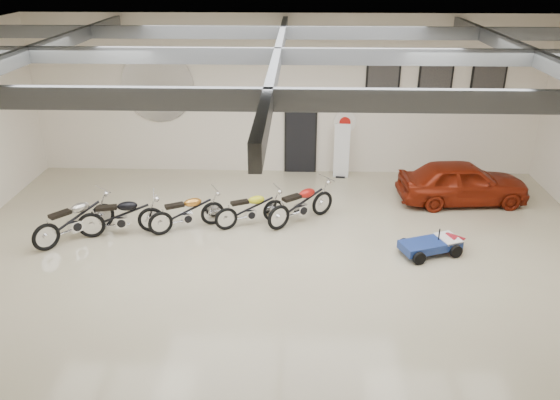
{
  "coord_description": "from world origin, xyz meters",
  "views": [
    {
      "loc": [
        0.42,
        -10.92,
        6.59
      ],
      "look_at": [
        0.0,
        1.2,
        1.1
      ],
      "focal_mm": 35.0,
      "sensor_mm": 36.0,
      "label": 1
    }
  ],
  "objects_px": {
    "banner_stand": "(342,151)",
    "motorcycle_black": "(121,215)",
    "motorcycle_silver": "(74,219)",
    "go_kart": "(436,241)",
    "motorcycle_gold": "(187,211)",
    "motorcycle_yellow": "(250,208)",
    "motorcycle_red": "(301,203)",
    "vintage_car": "(463,182)"
  },
  "relations": [
    {
      "from": "motorcycle_black",
      "to": "go_kart",
      "type": "relative_size",
      "value": 1.19
    },
    {
      "from": "go_kart",
      "to": "motorcycle_silver",
      "type": "bearing_deg",
      "value": 156.84
    },
    {
      "from": "banner_stand",
      "to": "motorcycle_yellow",
      "type": "bearing_deg",
      "value": -120.8
    },
    {
      "from": "motorcycle_gold",
      "to": "go_kart",
      "type": "height_order",
      "value": "motorcycle_gold"
    },
    {
      "from": "motorcycle_gold",
      "to": "go_kart",
      "type": "bearing_deg",
      "value": -36.95
    },
    {
      "from": "motorcycle_red",
      "to": "go_kart",
      "type": "distance_m",
      "value": 3.59
    },
    {
      "from": "motorcycle_black",
      "to": "go_kart",
      "type": "height_order",
      "value": "motorcycle_black"
    },
    {
      "from": "motorcycle_black",
      "to": "motorcycle_red",
      "type": "distance_m",
      "value": 4.66
    },
    {
      "from": "banner_stand",
      "to": "motorcycle_gold",
      "type": "relative_size",
      "value": 0.91
    },
    {
      "from": "motorcycle_silver",
      "to": "motorcycle_gold",
      "type": "height_order",
      "value": "motorcycle_silver"
    },
    {
      "from": "motorcycle_red",
      "to": "go_kart",
      "type": "relative_size",
      "value": 1.2
    },
    {
      "from": "motorcycle_gold",
      "to": "vintage_car",
      "type": "distance_m",
      "value": 7.85
    },
    {
      "from": "motorcycle_red",
      "to": "vintage_car",
      "type": "relative_size",
      "value": 0.58
    },
    {
      "from": "motorcycle_black",
      "to": "motorcycle_gold",
      "type": "bearing_deg",
      "value": -2.23
    },
    {
      "from": "vintage_car",
      "to": "motorcycle_yellow",
      "type": "bearing_deg",
      "value": 100.83
    },
    {
      "from": "motorcycle_black",
      "to": "vintage_car",
      "type": "height_order",
      "value": "vintage_car"
    },
    {
      "from": "motorcycle_red",
      "to": "motorcycle_silver",
      "type": "bearing_deg",
      "value": 152.91
    },
    {
      "from": "motorcycle_black",
      "to": "motorcycle_yellow",
      "type": "bearing_deg",
      "value": -2.99
    },
    {
      "from": "motorcycle_yellow",
      "to": "go_kart",
      "type": "height_order",
      "value": "motorcycle_yellow"
    },
    {
      "from": "motorcycle_yellow",
      "to": "vintage_car",
      "type": "bearing_deg",
      "value": -8.48
    },
    {
      "from": "motorcycle_gold",
      "to": "vintage_car",
      "type": "bearing_deg",
      "value": -12.89
    },
    {
      "from": "motorcycle_gold",
      "to": "vintage_car",
      "type": "height_order",
      "value": "vintage_car"
    },
    {
      "from": "motorcycle_silver",
      "to": "vintage_car",
      "type": "xyz_separation_m",
      "value": [
        10.29,
        2.62,
        0.06
      ]
    },
    {
      "from": "motorcycle_red",
      "to": "vintage_car",
      "type": "height_order",
      "value": "vintage_car"
    },
    {
      "from": "banner_stand",
      "to": "motorcycle_black",
      "type": "xyz_separation_m",
      "value": [
        -5.85,
        -4.15,
        -0.36
      ]
    },
    {
      "from": "motorcycle_silver",
      "to": "go_kart",
      "type": "relative_size",
      "value": 1.22
    },
    {
      "from": "motorcycle_gold",
      "to": "motorcycle_yellow",
      "type": "bearing_deg",
      "value": -17.24
    },
    {
      "from": "motorcycle_silver",
      "to": "vintage_car",
      "type": "relative_size",
      "value": 0.59
    },
    {
      "from": "motorcycle_black",
      "to": "go_kart",
      "type": "distance_m",
      "value": 7.83
    },
    {
      "from": "motorcycle_red",
      "to": "go_kart",
      "type": "height_order",
      "value": "motorcycle_red"
    },
    {
      "from": "motorcycle_gold",
      "to": "go_kart",
      "type": "distance_m",
      "value": 6.27
    },
    {
      "from": "motorcycle_red",
      "to": "vintage_car",
      "type": "bearing_deg",
      "value": -21.23
    },
    {
      "from": "go_kart",
      "to": "motorcycle_yellow",
      "type": "bearing_deg",
      "value": 143.31
    },
    {
      "from": "motorcycle_silver",
      "to": "motorcycle_red",
      "type": "bearing_deg",
      "value": -38.25
    },
    {
      "from": "motorcycle_gold",
      "to": "banner_stand",
      "type": "bearing_deg",
      "value": 14.31
    },
    {
      "from": "motorcycle_black",
      "to": "motorcycle_red",
      "type": "bearing_deg",
      "value": -3.24
    },
    {
      "from": "banner_stand",
      "to": "motorcycle_black",
      "type": "distance_m",
      "value": 7.18
    },
    {
      "from": "banner_stand",
      "to": "motorcycle_red",
      "type": "height_order",
      "value": "banner_stand"
    },
    {
      "from": "motorcycle_silver",
      "to": "go_kart",
      "type": "height_order",
      "value": "motorcycle_silver"
    },
    {
      "from": "motorcycle_gold",
      "to": "motorcycle_yellow",
      "type": "relative_size",
      "value": 1.04
    },
    {
      "from": "motorcycle_black",
      "to": "motorcycle_gold",
      "type": "xyz_separation_m",
      "value": [
        1.61,
        0.34,
        -0.03
      ]
    },
    {
      "from": "motorcycle_silver",
      "to": "motorcycle_yellow",
      "type": "xyz_separation_m",
      "value": [
        4.33,
        0.92,
        -0.07
      ]
    }
  ]
}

